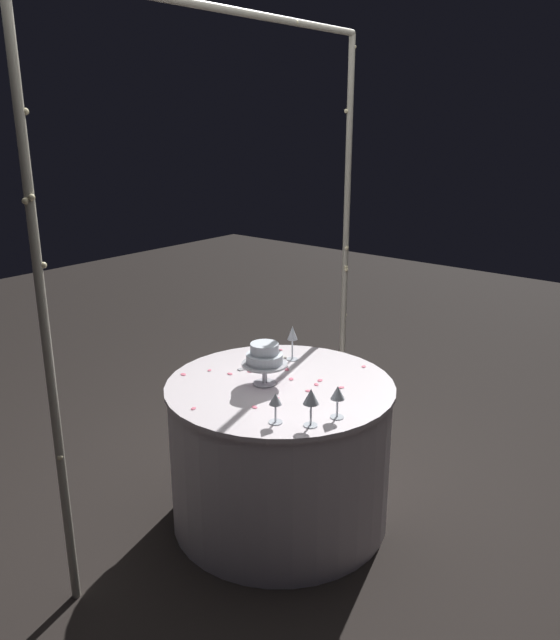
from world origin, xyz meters
TOP-DOWN VIEW (x-y plane):
  - ground_plane at (0.00, 0.00)m, footprint 12.00×12.00m
  - decorative_arch at (0.00, 0.31)m, footprint 2.06×0.06m
  - main_table at (0.00, 0.00)m, footprint 1.11×1.11m
  - tiered_cake at (-0.05, 0.06)m, footprint 0.22×0.22m
  - wine_glass_0 at (-0.33, -0.24)m, footprint 0.06×0.06m
  - wine_glass_1 at (-0.12, -0.42)m, footprint 0.06×0.06m
  - wine_glass_2 at (0.29, 0.15)m, footprint 0.06×0.06m
  - wine_glass_3 at (-0.26, -0.37)m, footprint 0.07×0.07m
  - cake_knife at (0.16, 0.23)m, footprint 0.29×0.10m
  - rose_petal_0 at (0.02, -0.16)m, footprint 0.04×0.04m
  - rose_petal_1 at (-0.10, 0.38)m, footprint 0.03×0.03m
  - rose_petal_2 at (0.16, 0.08)m, footprint 0.04×0.04m
  - rose_petal_3 at (-0.22, 0.45)m, footprint 0.04×0.04m
  - rose_petal_4 at (-0.27, -0.08)m, footprint 0.03×0.04m
  - rose_petal_5 at (0.02, 0.21)m, footprint 0.03×0.03m
  - rose_petal_6 at (-0.45, 0.12)m, footprint 0.03×0.03m
  - rose_petal_7 at (0.08, -0.01)m, footprint 0.04×0.04m
  - rose_petal_8 at (0.37, 0.29)m, footprint 0.03×0.03m
  - rose_petal_9 at (-0.13, -0.09)m, footprint 0.03×0.03m
  - rose_petal_10 at (0.44, -0.19)m, footprint 0.04×0.03m
  - rose_petal_11 at (0.10, -0.14)m, footprint 0.04×0.04m
  - rose_petal_12 at (0.15, -0.13)m, footprint 0.04×0.03m
  - rose_petal_13 at (0.15, -0.25)m, footprint 0.04×0.04m
  - rose_petal_14 at (0.24, 0.35)m, footprint 0.03×0.03m
  - rose_petal_15 at (-0.06, 0.27)m, footprint 0.03×0.04m
  - rose_petal_16 at (0.09, 0.24)m, footprint 0.03×0.03m
  - rose_petal_17 at (0.12, 0.17)m, footprint 0.04×0.04m
  - rose_petal_18 at (0.17, 0.09)m, footprint 0.03×0.03m

SIDE VIEW (x-z plane):
  - ground_plane at x=0.00m, z-range 0.00..0.00m
  - main_table at x=0.00m, z-range 0.00..0.74m
  - rose_petal_0 at x=0.02m, z-range 0.74..0.74m
  - rose_petal_1 at x=-0.10m, z-range 0.74..0.74m
  - rose_petal_2 at x=0.16m, z-range 0.74..0.74m
  - rose_petal_3 at x=-0.22m, z-range 0.74..0.74m
  - rose_petal_4 at x=-0.27m, z-range 0.74..0.74m
  - rose_petal_5 at x=0.02m, z-range 0.74..0.74m
  - rose_petal_6 at x=-0.45m, z-range 0.74..0.74m
  - rose_petal_7 at x=0.08m, z-range 0.74..0.74m
  - rose_petal_8 at x=0.37m, z-range 0.74..0.74m
  - rose_petal_9 at x=-0.13m, z-range 0.74..0.74m
  - rose_petal_10 at x=0.44m, z-range 0.74..0.74m
  - rose_petal_11 at x=0.10m, z-range 0.74..0.74m
  - rose_petal_12 at x=0.15m, z-range 0.74..0.74m
  - rose_petal_13 at x=0.15m, z-range 0.74..0.74m
  - rose_petal_14 at x=0.24m, z-range 0.74..0.74m
  - rose_petal_15 at x=-0.06m, z-range 0.74..0.74m
  - rose_petal_16 at x=0.09m, z-range 0.74..0.74m
  - rose_petal_17 at x=0.12m, z-range 0.74..0.74m
  - rose_petal_18 at x=0.17m, z-range 0.74..0.74m
  - cake_knife at x=0.16m, z-range 0.73..0.75m
  - wine_glass_0 at x=-0.33m, z-range 0.77..0.90m
  - wine_glass_1 at x=-0.12m, z-range 0.77..0.92m
  - wine_glass_3 at x=-0.26m, z-range 0.78..0.94m
  - tiered_cake at x=-0.05m, z-range 0.77..0.98m
  - wine_glass_2 at x=0.29m, z-range 0.78..0.97m
  - decorative_arch at x=0.00m, z-range 0.35..2.77m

